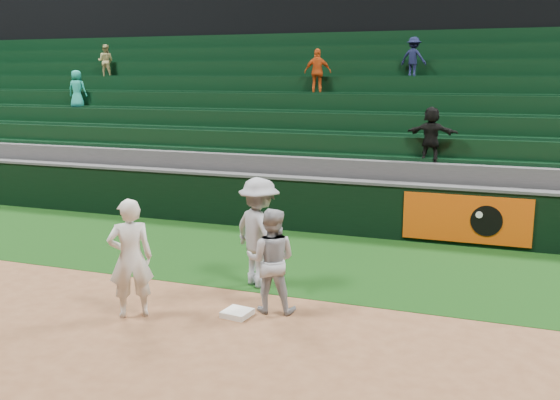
% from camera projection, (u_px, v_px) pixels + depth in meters
% --- Properties ---
extents(ground, '(70.00, 70.00, 0.00)m').
position_uv_depth(ground, '(237.00, 312.00, 9.48)').
color(ground, brown).
rests_on(ground, ground).
extents(foul_grass, '(36.00, 4.20, 0.01)m').
position_uv_depth(foul_grass, '(299.00, 258.00, 12.24)').
color(foul_grass, black).
rests_on(foul_grass, ground).
extents(upper_deck, '(40.00, 12.00, 12.00)m').
position_uv_depth(upper_deck, '(416.00, 11.00, 24.37)').
color(upper_deck, black).
rests_on(upper_deck, ground).
extents(first_base, '(0.44, 0.44, 0.09)m').
position_uv_depth(first_base, '(237.00, 313.00, 9.33)').
color(first_base, white).
rests_on(first_base, ground).
extents(first_baseman, '(0.78, 0.73, 1.79)m').
position_uv_depth(first_baseman, '(130.00, 258.00, 9.17)').
color(first_baseman, silver).
rests_on(first_baseman, ground).
extents(baserunner, '(0.87, 0.73, 1.60)m').
position_uv_depth(baserunner, '(271.00, 260.00, 9.39)').
color(baserunner, '#9C9FA6').
rests_on(baserunner, ground).
extents(base_coach, '(1.38, 1.24, 1.86)m').
position_uv_depth(base_coach, '(259.00, 232.00, 10.50)').
color(base_coach, '#9497A0').
rests_on(base_coach, foul_grass).
extents(field_wall, '(36.00, 0.45, 1.25)m').
position_uv_depth(field_wall, '(331.00, 206.00, 14.13)').
color(field_wall, black).
rests_on(field_wall, ground).
extents(stadium_seating, '(36.00, 5.95, 4.85)m').
position_uv_depth(stadium_seating, '(366.00, 142.00, 17.41)').
color(stadium_seating, '#38383B').
rests_on(stadium_seating, ground).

